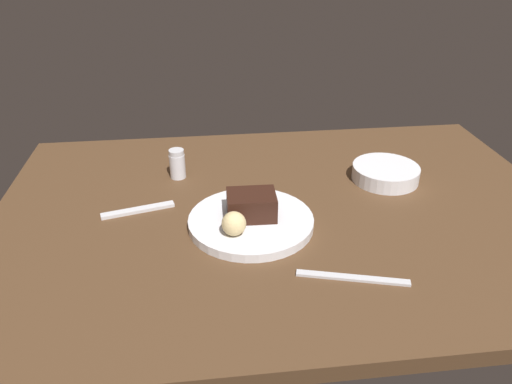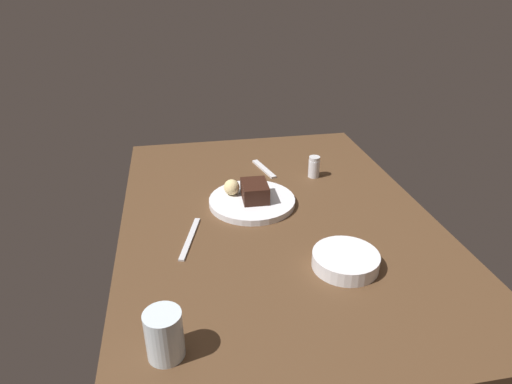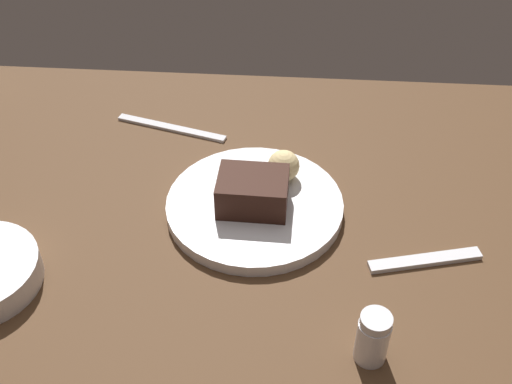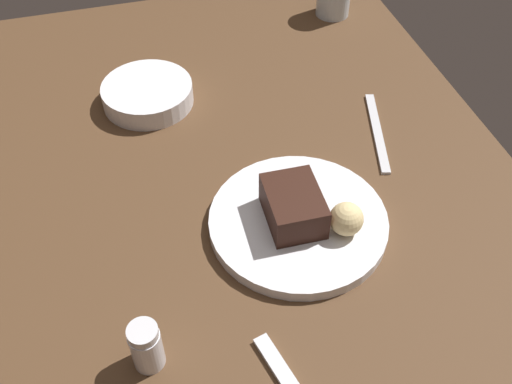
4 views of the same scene
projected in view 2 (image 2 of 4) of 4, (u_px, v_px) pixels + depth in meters
dining_table at (276, 220)px, 123.49cm from camera, size 120.00×84.00×3.00cm
dessert_plate at (252, 201)px, 127.94cm from camera, size 24.73×24.73×1.79cm
chocolate_cake_slice at (255, 191)px, 126.35cm from camera, size 9.69×7.43×4.90cm
bread_roll at (232, 187)px, 128.88cm from camera, size 4.59×4.59×4.59cm
salt_shaker at (314, 167)px, 143.30cm from camera, size 3.67×3.67×6.94cm
water_glass at (164, 335)px, 77.01cm from camera, size 6.72×6.72×9.40cm
side_bowl at (345, 260)px, 101.20cm from camera, size 15.28×15.28×3.49cm
dessert_spoon at (264, 169)px, 149.30cm from camera, size 14.99×5.39×0.70cm
butter_knife at (190, 238)px, 111.99cm from camera, size 18.69×6.40×0.50cm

